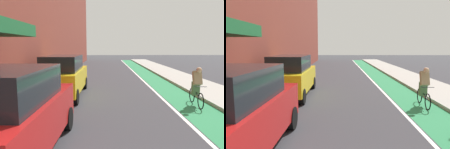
{
  "view_description": "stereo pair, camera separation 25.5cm",
  "coord_description": "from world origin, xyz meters",
  "views": [
    {
      "loc": [
        -0.6,
        -0.01,
        2.42
      ],
      "look_at": [
        -0.38,
        8.11,
        1.35
      ],
      "focal_mm": 34.35,
      "sensor_mm": 36.0,
      "label": 1
    },
    {
      "loc": [
        -0.34,
        -0.02,
        2.42
      ],
      "look_at": [
        -0.38,
        8.11,
        1.35
      ],
      "focal_mm": 34.35,
      "sensor_mm": 36.0,
      "label": 2
    }
  ],
  "objects": [
    {
      "name": "parked_suv_yellow_cab",
      "position": [
        -2.66,
        10.37,
        1.02
      ],
      "size": [
        1.86,
        4.54,
        1.98
      ],
      "color": "yellow",
      "rests_on": "ground"
    },
    {
      "name": "lane_divider_stripe",
      "position": [
        2.01,
        17.73,
        0.0
      ],
      "size": [
        0.12,
        39.46,
        0.0
      ],
      "primitive_type": "cube",
      "color": "white",
      "rests_on": "ground"
    },
    {
      "name": "parked_suv_red",
      "position": [
        -2.66,
        4.44,
        1.02
      ],
      "size": [
        2.09,
        4.26,
        1.98
      ],
      "color": "red",
      "rests_on": "ground"
    },
    {
      "name": "cyclist_mid",
      "position": [
        3.08,
        8.48,
        0.85
      ],
      "size": [
        0.48,
        1.69,
        1.6
      ],
      "color": "black",
      "rests_on": "ground"
    },
    {
      "name": "sidewalk_right",
      "position": [
        4.98,
        17.73,
        0.07
      ],
      "size": [
        2.54,
        39.46,
        0.14
      ],
      "primitive_type": "cube",
      "color": "#A8A59E",
      "rests_on": "ground"
    },
    {
      "name": "ground_plane",
      "position": [
        0.0,
        15.73,
        0.0
      ],
      "size": [
        86.82,
        86.82,
        0.0
      ],
      "primitive_type": "plane",
      "color": "#38383D"
    },
    {
      "name": "bike_lane_paint",
      "position": [
        2.91,
        17.73,
        0.0
      ],
      "size": [
        1.6,
        39.46,
        0.0
      ],
      "primitive_type": "cube",
      "color": "#2D8451",
      "rests_on": "ground"
    }
  ]
}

